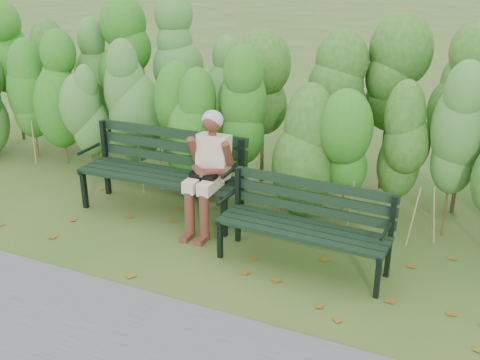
% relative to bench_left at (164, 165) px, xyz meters
% --- Properties ---
extents(ground, '(80.00, 80.00, 0.00)m').
position_rel_bench_left_xyz_m(ground, '(1.20, -0.73, -0.60)').
color(ground, '#275017').
extents(hedge_band, '(11.04, 1.67, 2.42)m').
position_rel_bench_left_xyz_m(hedge_band, '(1.20, 1.13, 0.66)').
color(hedge_band, '#47381E').
rests_on(hedge_band, ground).
extents(leaf_litter, '(5.87, 2.21, 0.01)m').
position_rel_bench_left_xyz_m(leaf_litter, '(1.67, -0.70, -0.60)').
color(leaf_litter, brown).
rests_on(leaf_litter, ground).
extents(bench_left, '(2.05, 0.71, 1.02)m').
position_rel_bench_left_xyz_m(bench_left, '(0.00, 0.00, 0.00)').
color(bench_left, black).
rests_on(bench_left, ground).
extents(bench_right, '(1.77, 0.64, 0.88)m').
position_rel_bench_left_xyz_m(bench_right, '(2.00, -0.52, -0.09)').
color(bench_right, black).
rests_on(bench_right, ground).
extents(seated_woman, '(0.53, 0.77, 1.39)m').
position_rel_bench_left_xyz_m(seated_woman, '(0.71, -0.19, 0.19)').
color(seated_woman, beige).
rests_on(seated_woman, ground).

